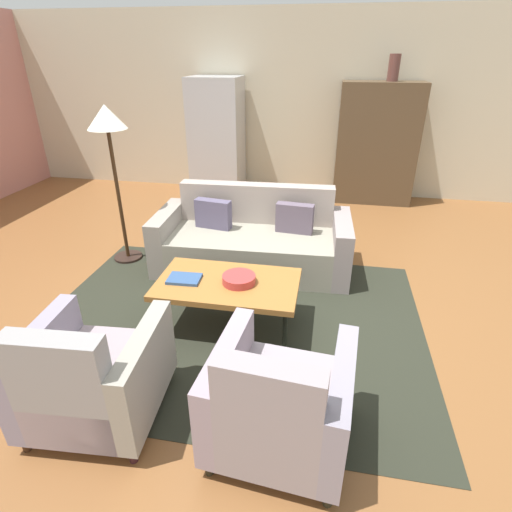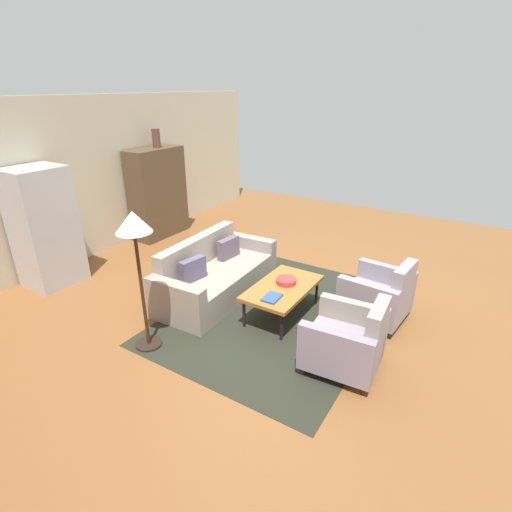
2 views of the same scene
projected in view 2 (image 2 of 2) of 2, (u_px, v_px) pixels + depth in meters
ground_plane at (258, 302)px, 5.82m from camera, size 11.35×11.35×0.00m
wall_back at (86, 179)px, 7.01m from camera, size 9.46×0.12×2.80m
area_rug at (279, 313)px, 5.54m from camera, size 3.40×2.60×0.01m
couch at (213, 276)px, 5.97m from camera, size 2.14×0.99×0.86m
coffee_table at (283, 289)px, 5.35m from camera, size 1.20×0.70×0.45m
armchair_left at (350, 342)px, 4.35m from camera, size 0.85×0.85×0.88m
armchair_right at (380, 297)px, 5.27m from camera, size 0.87×0.87×0.88m
fruit_bowl at (286, 281)px, 5.40m from camera, size 0.28×0.28×0.07m
book_stack at (272, 297)px, 5.02m from camera, size 0.28×0.21×0.03m
cabinet at (158, 193)px, 8.09m from camera, size 1.20×0.51×1.80m
vase_tall at (156, 138)px, 7.74m from camera, size 0.16×0.16×0.36m
refrigerator at (44, 228)px, 6.08m from camera, size 0.80×0.73×1.85m
floor_lamp at (135, 235)px, 4.29m from camera, size 0.40×0.40×1.72m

